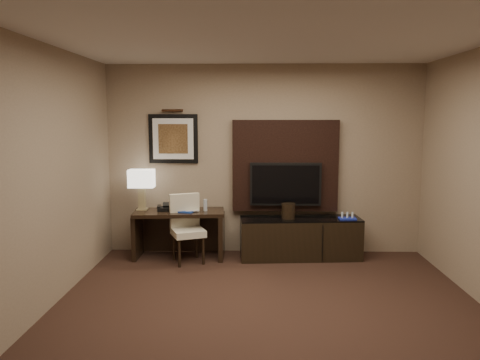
{
  "coord_description": "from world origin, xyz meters",
  "views": [
    {
      "loc": [
        -0.17,
        -4.2,
        1.97
      ],
      "look_at": [
        -0.33,
        1.8,
        1.15
      ],
      "focal_mm": 35.0,
      "sensor_mm": 36.0,
      "label": 1
    }
  ],
  "objects_px": {
    "tv": "(285,184)",
    "ice_bucket": "(288,211)",
    "credenza": "(300,238)",
    "table_lamp": "(142,190)",
    "desk_chair": "(188,232)",
    "minibar_tray": "(347,216)",
    "desk": "(179,234)",
    "desk_phone": "(165,207)",
    "water_bottle": "(205,205)"
  },
  "relations": [
    {
      "from": "minibar_tray",
      "to": "ice_bucket",
      "type": "bearing_deg",
      "value": 178.59
    },
    {
      "from": "table_lamp",
      "to": "ice_bucket",
      "type": "xyz_separation_m",
      "value": [
        2.04,
        -0.08,
        -0.27
      ]
    },
    {
      "from": "ice_bucket",
      "to": "minibar_tray",
      "type": "distance_m",
      "value": 0.81
    },
    {
      "from": "desk_phone",
      "to": "ice_bucket",
      "type": "height_order",
      "value": "ice_bucket"
    },
    {
      "from": "water_bottle",
      "to": "desk_chair",
      "type": "bearing_deg",
      "value": -132.2
    },
    {
      "from": "desk_chair",
      "to": "water_bottle",
      "type": "xyz_separation_m",
      "value": [
        0.21,
        0.23,
        0.32
      ]
    },
    {
      "from": "credenza",
      "to": "water_bottle",
      "type": "xyz_separation_m",
      "value": [
        -1.32,
        0.0,
        0.46
      ]
    },
    {
      "from": "credenza",
      "to": "minibar_tray",
      "type": "relative_size",
      "value": 7.13
    },
    {
      "from": "desk_chair",
      "to": "minibar_tray",
      "type": "height_order",
      "value": "desk_chair"
    },
    {
      "from": "water_bottle",
      "to": "table_lamp",
      "type": "bearing_deg",
      "value": 176.98
    },
    {
      "from": "water_bottle",
      "to": "desk_phone",
      "type": "bearing_deg",
      "value": -179.29
    },
    {
      "from": "credenza",
      "to": "minibar_tray",
      "type": "bearing_deg",
      "value": -8.93
    },
    {
      "from": "credenza",
      "to": "ice_bucket",
      "type": "bearing_deg",
      "value": -173.78
    },
    {
      "from": "credenza",
      "to": "ice_bucket",
      "type": "distance_m",
      "value": 0.43
    },
    {
      "from": "ice_bucket",
      "to": "minibar_tray",
      "type": "height_order",
      "value": "ice_bucket"
    },
    {
      "from": "tv",
      "to": "table_lamp",
      "type": "xyz_separation_m",
      "value": [
        -2.01,
        -0.13,
        -0.07
      ]
    },
    {
      "from": "minibar_tray",
      "to": "desk_chair",
      "type": "bearing_deg",
      "value": -175.28
    },
    {
      "from": "desk_chair",
      "to": "desk_phone",
      "type": "bearing_deg",
      "value": 124.95
    },
    {
      "from": "credenza",
      "to": "desk_phone",
      "type": "distance_m",
      "value": 1.94
    },
    {
      "from": "desk_chair",
      "to": "ice_bucket",
      "type": "relative_size",
      "value": 4.05
    },
    {
      "from": "tv",
      "to": "water_bottle",
      "type": "distance_m",
      "value": 1.17
    },
    {
      "from": "desk",
      "to": "water_bottle",
      "type": "xyz_separation_m",
      "value": [
        0.37,
        0.01,
        0.41
      ]
    },
    {
      "from": "tv",
      "to": "desk_phone",
      "type": "xyz_separation_m",
      "value": [
        -1.69,
        -0.19,
        -0.31
      ]
    },
    {
      "from": "table_lamp",
      "to": "desk_phone",
      "type": "distance_m",
      "value": 0.41
    },
    {
      "from": "tv",
      "to": "minibar_tray",
      "type": "height_order",
      "value": "tv"
    },
    {
      "from": "water_bottle",
      "to": "ice_bucket",
      "type": "distance_m",
      "value": 1.15
    },
    {
      "from": "desk",
      "to": "water_bottle",
      "type": "distance_m",
      "value": 0.55
    },
    {
      "from": "credenza",
      "to": "water_bottle",
      "type": "height_order",
      "value": "water_bottle"
    },
    {
      "from": "desk",
      "to": "desk_chair",
      "type": "height_order",
      "value": "desk_chair"
    },
    {
      "from": "tv",
      "to": "ice_bucket",
      "type": "relative_size",
      "value": 4.74
    },
    {
      "from": "tv",
      "to": "ice_bucket",
      "type": "bearing_deg",
      "value": -82.22
    },
    {
      "from": "desk",
      "to": "minibar_tray",
      "type": "relative_size",
      "value": 5.34
    },
    {
      "from": "table_lamp",
      "to": "desk_phone",
      "type": "height_order",
      "value": "table_lamp"
    },
    {
      "from": "table_lamp",
      "to": "minibar_tray",
      "type": "relative_size",
      "value": 2.43
    },
    {
      "from": "table_lamp",
      "to": "desk",
      "type": "bearing_deg",
      "value": -6.4
    },
    {
      "from": "table_lamp",
      "to": "minibar_tray",
      "type": "bearing_deg",
      "value": -2.07
    },
    {
      "from": "desk_chair",
      "to": "ice_bucket",
      "type": "bearing_deg",
      "value": -14.0
    },
    {
      "from": "table_lamp",
      "to": "water_bottle",
      "type": "xyz_separation_m",
      "value": [
        0.89,
        -0.05,
        -0.2
      ]
    },
    {
      "from": "tv",
      "to": "minibar_tray",
      "type": "distance_m",
      "value": 0.96
    },
    {
      "from": "credenza",
      "to": "desk_chair",
      "type": "height_order",
      "value": "desk_chair"
    },
    {
      "from": "desk_phone",
      "to": "desk",
      "type": "bearing_deg",
      "value": -9.25
    },
    {
      "from": "ice_bucket",
      "to": "desk_chair",
      "type": "bearing_deg",
      "value": -171.69
    },
    {
      "from": "credenza",
      "to": "table_lamp",
      "type": "xyz_separation_m",
      "value": [
        -2.22,
        0.05,
        0.66
      ]
    },
    {
      "from": "desk_phone",
      "to": "minibar_tray",
      "type": "bearing_deg",
      "value": -8.93
    },
    {
      "from": "tv",
      "to": "water_bottle",
      "type": "xyz_separation_m",
      "value": [
        -1.12,
        -0.18,
        -0.27
      ]
    },
    {
      "from": "desk_chair",
      "to": "tv",
      "type": "bearing_deg",
      "value": -5.1
    },
    {
      "from": "credenza",
      "to": "tv",
      "type": "distance_m",
      "value": 0.78
    },
    {
      "from": "desk",
      "to": "table_lamp",
      "type": "height_order",
      "value": "table_lamp"
    },
    {
      "from": "desk_chair",
      "to": "water_bottle",
      "type": "height_order",
      "value": "desk_chair"
    },
    {
      "from": "desk_chair",
      "to": "water_bottle",
      "type": "distance_m",
      "value": 0.45
    }
  ]
}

